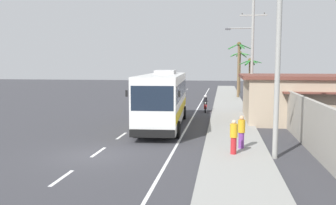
{
  "coord_description": "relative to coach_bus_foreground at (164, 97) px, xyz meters",
  "views": [
    {
      "loc": [
        6.11,
        -16.11,
        4.4
      ],
      "look_at": [
        2.32,
        8.65,
        1.7
      ],
      "focal_mm": 38.21,
      "sensor_mm": 36.0,
      "label": 1
    }
  ],
  "objects": [
    {
      "name": "palm_nearest",
      "position": [
        7.38,
        19.65,
        1.61
      ],
      "size": [
        2.79,
        2.59,
        5.13
      ],
      "color": "brown",
      "rests_on": "ground"
    },
    {
      "name": "ground_plane",
      "position": [
        -1.99,
        -8.68,
        -2.06
      ],
      "size": [
        160.0,
        160.0,
        0.0
      ],
      "primitive_type": "plane",
      "color": "#3A3A3F"
    },
    {
      "name": "coach_bus_foreground",
      "position": [
        0.0,
        0.0,
        0.0
      ],
      "size": [
        3.47,
        11.69,
        3.96
      ],
      "color": "white",
      "rests_on": "ground"
    },
    {
      "name": "boundary_wall",
      "position": [
        8.61,
        5.32,
        -0.76
      ],
      "size": [
        0.24,
        60.0,
        2.6
      ],
      "primitive_type": "cube",
      "color": "#9E998E",
      "rests_on": "ground"
    },
    {
      "name": "utility_pole_nearest",
      "position": [
        6.53,
        -7.86,
        3.36
      ],
      "size": [
        2.78,
        0.24,
        10.26
      ],
      "color": "#9E9E99",
      "rests_on": "ground"
    },
    {
      "name": "palm_third",
      "position": [
        6.11,
        22.16,
        2.82
      ],
      "size": [
        3.13,
        3.15,
        7.22
      ],
      "color": "brown",
      "rests_on": "ground"
    },
    {
      "name": "pedestrian_midwalk",
      "position": [
        4.68,
        -7.87,
        -1.06
      ],
      "size": [
        0.36,
        0.36,
        1.64
      ],
      "rotation": [
        0.0,
        0.0,
        4.64
      ],
      "color": "red",
      "rests_on": "sidewalk_kerb"
    },
    {
      "name": "lane_markings",
      "position": [
        0.38,
        5.65,
        -2.05
      ],
      "size": [
        3.84,
        71.0,
        0.01
      ],
      "color": "white",
      "rests_on": "ground"
    },
    {
      "name": "motorcycle_beside_bus",
      "position": [
        2.57,
        8.1,
        -1.42
      ],
      "size": [
        0.56,
        1.96,
        1.57
      ],
      "color": "black",
      "rests_on": "ground"
    },
    {
      "name": "pedestrian_near_kerb",
      "position": [
        5.1,
        -6.6,
        -1.04
      ],
      "size": [
        0.36,
        0.36,
        1.68
      ],
      "rotation": [
        0.0,
        0.0,
        2.12
      ],
      "color": "#75388E",
      "rests_on": "sidewalk_kerb"
    },
    {
      "name": "utility_pole_mid",
      "position": [
        6.46,
        6.24,
        3.11
      ],
      "size": [
        3.41,
        0.24,
        9.68
      ],
      "color": "#9E9E99",
      "rests_on": "ground"
    },
    {
      "name": "palm_second",
      "position": [
        6.67,
        31.05,
        2.67
      ],
      "size": [
        3.21,
        3.18,
        6.38
      ],
      "color": "brown",
      "rests_on": "ground"
    },
    {
      "name": "sidewalk_kerb",
      "position": [
        4.81,
        1.32,
        -1.99
      ],
      "size": [
        3.2,
        90.0,
        0.14
      ],
      "primitive_type": "cube",
      "color": "#999993",
      "rests_on": "ground"
    }
  ]
}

